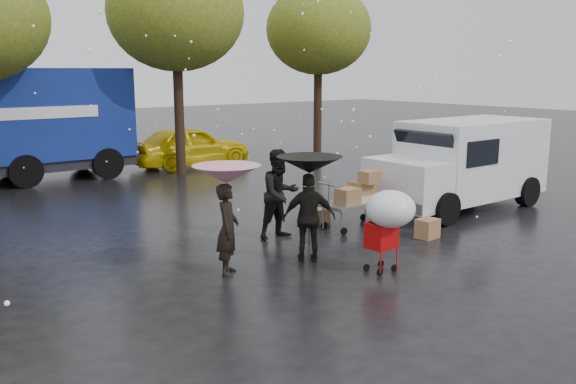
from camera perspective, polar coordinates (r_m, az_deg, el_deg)
ground at (r=11.34m, az=2.55°, el=-6.33°), size 90.00×90.00×0.00m
person_pink at (r=10.40m, az=-5.66°, el=-3.49°), size 0.66×0.68×1.58m
person_middle at (r=12.55m, az=-0.74°, el=-0.19°), size 0.90×0.71×1.86m
person_black at (r=11.03m, az=2.00°, el=-2.43°), size 1.02×0.86×1.63m
umbrella_pink at (r=10.20m, az=-5.77°, el=1.66°), size 1.16×1.16×1.89m
umbrella_black at (r=10.84m, az=2.03°, el=2.56°), size 1.19×1.19×1.94m
vendor_cart at (r=13.54m, az=6.52°, el=-0.29°), size 1.52×0.80×1.27m
shopping_cart at (r=10.43m, az=9.43°, el=-1.99°), size 0.84×0.84×1.46m
white_van at (r=15.98m, az=16.01°, el=2.71°), size 4.91×2.18×2.20m
blue_truck at (r=20.53m, az=-25.33°, el=5.57°), size 8.30×2.60×3.50m
box_ground_near at (r=13.03m, az=12.91°, el=-3.34°), size 0.48×0.40×0.40m
box_ground_far at (r=13.93m, az=2.88°, el=-2.24°), size 0.44×0.35×0.34m
yellow_taxi at (r=22.35m, az=-9.13°, el=4.27°), size 4.36×1.76×1.48m
tree_row at (r=19.44m, az=-18.53°, el=15.46°), size 21.60×4.40×7.12m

